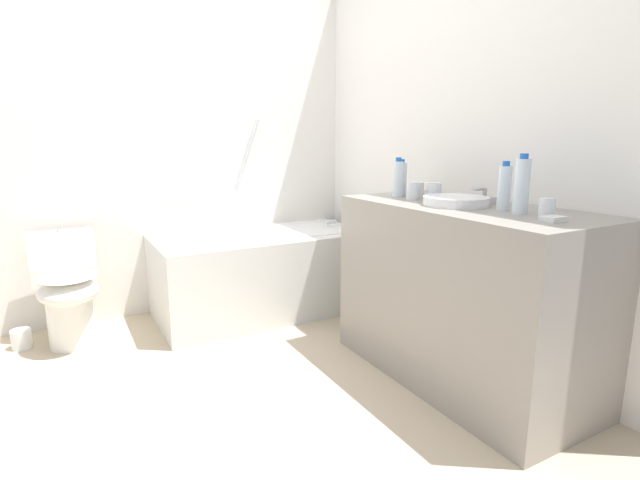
{
  "coord_description": "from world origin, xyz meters",
  "views": [
    {
      "loc": [
        -0.53,
        -2.16,
        1.21
      ],
      "look_at": [
        0.71,
        0.06,
        0.67
      ],
      "focal_mm": 26.72,
      "sensor_mm": 36.0,
      "label": 1
    }
  ],
  "objects_px": {
    "drinking_glass_1": "(417,190)",
    "water_bottle_0": "(401,179)",
    "water_bottle_2": "(522,186)",
    "water_bottle_3": "(398,179)",
    "toilet": "(67,289)",
    "soap_dish": "(554,219)",
    "sink_faucet": "(483,196)",
    "drinking_glass_3": "(434,191)",
    "bathtub": "(262,270)",
    "drinking_glass_0": "(547,208)",
    "water_bottle_1": "(504,187)",
    "drinking_glass_2": "(413,191)",
    "toilet_paper_roll": "(21,339)",
    "sink_basin": "(456,201)"
  },
  "relations": [
    {
      "from": "drinking_glass_1",
      "to": "water_bottle_0",
      "type": "bearing_deg",
      "value": 97.15
    },
    {
      "from": "bathtub",
      "to": "water_bottle_2",
      "type": "relative_size",
      "value": 5.65
    },
    {
      "from": "water_bottle_1",
      "to": "drinking_glass_3",
      "type": "bearing_deg",
      "value": 91.39
    },
    {
      "from": "toilet",
      "to": "drinking_glass_1",
      "type": "height_order",
      "value": "drinking_glass_1"
    },
    {
      "from": "sink_faucet",
      "to": "drinking_glass_0",
      "type": "relative_size",
      "value": 1.92
    },
    {
      "from": "toilet",
      "to": "drinking_glass_2",
      "type": "bearing_deg",
      "value": 53.36
    },
    {
      "from": "drinking_glass_2",
      "to": "water_bottle_1",
      "type": "bearing_deg",
      "value": -79.68
    },
    {
      "from": "toilet",
      "to": "water_bottle_3",
      "type": "relative_size",
      "value": 3.11
    },
    {
      "from": "water_bottle_2",
      "to": "water_bottle_3",
      "type": "xyz_separation_m",
      "value": [
        -0.06,
        0.76,
        -0.02
      ]
    },
    {
      "from": "water_bottle_3",
      "to": "drinking_glass_0",
      "type": "height_order",
      "value": "water_bottle_3"
    },
    {
      "from": "sink_basin",
      "to": "soap_dish",
      "type": "distance_m",
      "value": 0.53
    },
    {
      "from": "bathtub",
      "to": "drinking_glass_2",
      "type": "height_order",
      "value": "bathtub"
    },
    {
      "from": "water_bottle_1",
      "to": "drinking_glass_2",
      "type": "bearing_deg",
      "value": 100.32
    },
    {
      "from": "bathtub",
      "to": "drinking_glass_1",
      "type": "xyz_separation_m",
      "value": [
        0.53,
        -1.01,
        0.63
      ]
    },
    {
      "from": "bathtub",
      "to": "toilet_paper_roll",
      "type": "bearing_deg",
      "value": 175.89
    },
    {
      "from": "drinking_glass_0",
      "to": "soap_dish",
      "type": "xyz_separation_m",
      "value": [
        -0.07,
        -0.08,
        -0.03
      ]
    },
    {
      "from": "water_bottle_2",
      "to": "drinking_glass_0",
      "type": "xyz_separation_m",
      "value": [
        0.02,
        -0.11,
        -0.08
      ]
    },
    {
      "from": "drinking_glass_1",
      "to": "toilet_paper_roll",
      "type": "distance_m",
      "value": 2.47
    },
    {
      "from": "water_bottle_3",
      "to": "toilet_paper_roll",
      "type": "xyz_separation_m",
      "value": [
        -1.93,
        1.05,
        -0.94
      ]
    },
    {
      "from": "sink_basin",
      "to": "drinking_glass_0",
      "type": "bearing_deg",
      "value": -81.64
    },
    {
      "from": "drinking_glass_3",
      "to": "bathtub",
      "type": "bearing_deg",
      "value": 114.61
    },
    {
      "from": "toilet",
      "to": "sink_basin",
      "type": "distance_m",
      "value": 2.28
    },
    {
      "from": "water_bottle_0",
      "to": "soap_dish",
      "type": "distance_m",
      "value": 1.01
    },
    {
      "from": "water_bottle_3",
      "to": "drinking_glass_1",
      "type": "bearing_deg",
      "value": -40.62
    },
    {
      "from": "sink_basin",
      "to": "drinking_glass_3",
      "type": "xyz_separation_m",
      "value": [
        0.06,
        0.22,
        0.02
      ]
    },
    {
      "from": "sink_faucet",
      "to": "drinking_glass_3",
      "type": "distance_m",
      "value": 0.25
    },
    {
      "from": "toilet_paper_roll",
      "to": "drinking_glass_2",
      "type": "bearing_deg",
      "value": -31.38
    },
    {
      "from": "soap_dish",
      "to": "drinking_glass_1",
      "type": "bearing_deg",
      "value": 85.79
    },
    {
      "from": "toilet",
      "to": "water_bottle_3",
      "type": "xyz_separation_m",
      "value": [
        1.67,
        -0.99,
        0.66
      ]
    },
    {
      "from": "drinking_glass_1",
      "to": "water_bottle_3",
      "type": "bearing_deg",
      "value": 139.38
    },
    {
      "from": "toilet",
      "to": "soap_dish",
      "type": "distance_m",
      "value": 2.63
    },
    {
      "from": "water_bottle_1",
      "to": "water_bottle_2",
      "type": "height_order",
      "value": "water_bottle_2"
    },
    {
      "from": "water_bottle_1",
      "to": "bathtub",
      "type": "bearing_deg",
      "value": 108.69
    },
    {
      "from": "toilet",
      "to": "sink_faucet",
      "type": "bearing_deg",
      "value": 50.21
    },
    {
      "from": "water_bottle_1",
      "to": "water_bottle_3",
      "type": "distance_m",
      "value": 0.65
    },
    {
      "from": "toilet",
      "to": "soap_dish",
      "type": "xyz_separation_m",
      "value": [
        1.68,
        -1.94,
        0.57
      ]
    },
    {
      "from": "drinking_glass_1",
      "to": "drinking_glass_2",
      "type": "distance_m",
      "value": 0.1
    },
    {
      "from": "drinking_glass_0",
      "to": "drinking_glass_2",
      "type": "relative_size",
      "value": 0.87
    },
    {
      "from": "water_bottle_2",
      "to": "soap_dish",
      "type": "relative_size",
      "value": 2.84
    },
    {
      "from": "bathtub",
      "to": "drinking_glass_2",
      "type": "relative_size",
      "value": 15.8
    },
    {
      "from": "water_bottle_1",
      "to": "soap_dish",
      "type": "xyz_separation_m",
      "value": [
        -0.07,
        -0.31,
        -0.09
      ]
    },
    {
      "from": "water_bottle_1",
      "to": "water_bottle_3",
      "type": "xyz_separation_m",
      "value": [
        -0.09,
        0.64,
        -0.0
      ]
    },
    {
      "from": "drinking_glass_3",
      "to": "toilet_paper_roll",
      "type": "height_order",
      "value": "drinking_glass_3"
    },
    {
      "from": "drinking_glass_1",
      "to": "drinking_glass_3",
      "type": "bearing_deg",
      "value": -90.17
    },
    {
      "from": "sink_basin",
      "to": "toilet_paper_roll",
      "type": "height_order",
      "value": "sink_basin"
    },
    {
      "from": "water_bottle_0",
      "to": "drinking_glass_0",
      "type": "height_order",
      "value": "water_bottle_0"
    },
    {
      "from": "bathtub",
      "to": "water_bottle_1",
      "type": "bearing_deg",
      "value": -71.31
    },
    {
      "from": "sink_basin",
      "to": "toilet_paper_roll",
      "type": "distance_m",
      "value": 2.59
    },
    {
      "from": "water_bottle_0",
      "to": "drinking_glass_3",
      "type": "relative_size",
      "value": 2.23
    },
    {
      "from": "water_bottle_0",
      "to": "drinking_glass_2",
      "type": "bearing_deg",
      "value": -110.55
    }
  ]
}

